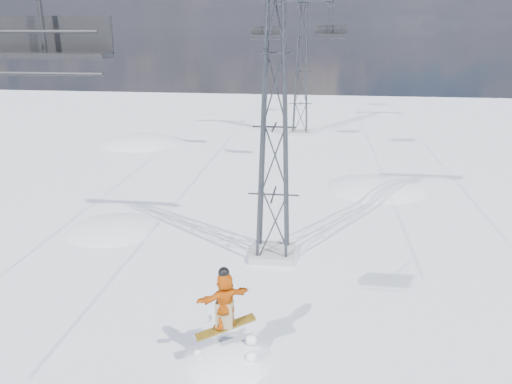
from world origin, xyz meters
TOP-DOWN VIEW (x-y plane):
  - ground at (0.00, 0.00)m, footprint 120.00×120.00m
  - snow_terrain at (-4.77, 21.24)m, footprint 39.00×37.00m
  - lift_tower_near at (0.80, 8.00)m, footprint 5.20×1.80m
  - lift_tower_far at (0.80, 33.00)m, footprint 5.20×1.80m
  - lift_chair_near at (-1.40, -3.94)m, footprint 1.87×0.54m
  - lift_chair_mid at (3.00, 21.51)m, footprint 1.96×0.56m
  - lift_chair_far at (-1.40, 24.76)m, footprint 2.06×0.59m
  - lift_chair_extra at (3.00, 42.07)m, footprint 1.99×0.57m

SIDE VIEW (x-z plane):
  - snow_terrain at x=-4.77m, z-range -20.59..1.41m
  - ground at x=0.00m, z-range 0.00..0.00m
  - lift_tower_near at x=0.80m, z-range -0.24..11.18m
  - lift_tower_far at x=0.80m, z-range -0.24..11.18m
  - lift_chair_far at x=-1.40m, z-range 7.52..10.08m
  - lift_chair_extra at x=3.00m, z-range 7.65..10.11m
  - lift_chair_mid at x=3.00m, z-range 7.69..10.12m
  - lift_chair_near at x=-1.40m, z-range 7.83..10.15m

